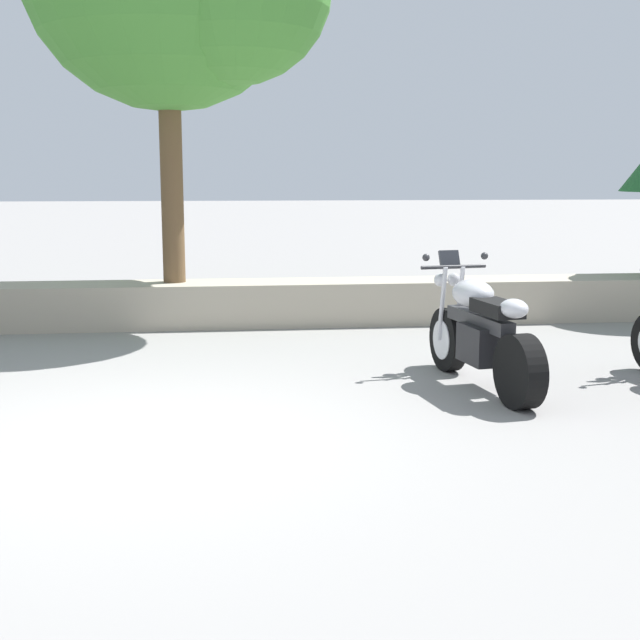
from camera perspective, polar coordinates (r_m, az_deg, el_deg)
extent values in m
plane|color=gray|center=(6.40, -11.65, -7.78)|extent=(120.00, 120.00, 0.00)
cube|color=#A89E89|center=(11.02, -9.52, 1.03)|extent=(36.00, 0.80, 0.55)
cylinder|color=black|center=(8.45, 8.53, -1.28)|extent=(0.23, 0.63, 0.62)
cylinder|color=black|center=(7.19, 13.16, -3.35)|extent=(0.27, 0.64, 0.62)
cylinder|color=silver|center=(8.45, 8.53, -1.28)|extent=(0.22, 0.40, 0.38)
cube|color=black|center=(7.75, 10.84, -1.59)|extent=(0.39, 0.52, 0.34)
cube|color=#2D2D30|center=(7.80, 10.56, -0.01)|extent=(0.31, 1.11, 0.12)
ellipsoid|color=#BCBCC1|center=(7.90, 10.14, 1.74)|extent=(0.42, 0.57, 0.26)
cube|color=black|center=(7.49, 11.69, 0.79)|extent=(0.34, 0.59, 0.12)
ellipsoid|color=#BCBCC1|center=(7.22, 12.78, 0.75)|extent=(0.26, 0.31, 0.16)
cylinder|color=#2D2D30|center=(8.28, 8.87, 3.52)|extent=(0.66, 0.14, 0.04)
sphere|color=silver|center=(8.39, 8.02, 2.66)|extent=(0.13, 0.13, 0.13)
sphere|color=silver|center=(8.45, 8.89, 2.68)|extent=(0.13, 0.13, 0.13)
cube|color=#26282D|center=(8.36, 8.60, 4.00)|extent=(0.21, 0.12, 0.18)
cylinder|color=silver|center=(7.46, 13.38, -2.50)|extent=(0.17, 0.39, 0.11)
cylinder|color=silver|center=(8.32, 8.13, 1.07)|extent=(0.07, 0.17, 0.73)
cylinder|color=silver|center=(8.39, 9.26, 1.11)|extent=(0.07, 0.17, 0.73)
sphere|color=#2D2D30|center=(8.11, 7.07, 4.15)|extent=(0.07, 0.07, 0.07)
sphere|color=#2D2D30|center=(8.36, 10.89, 4.21)|extent=(0.07, 0.07, 0.07)
cylinder|color=brown|center=(11.00, -9.83, 9.13)|extent=(0.28, 0.28, 2.56)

